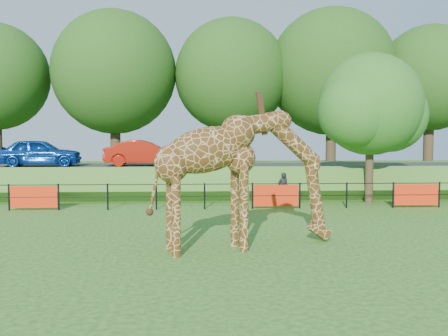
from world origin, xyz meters
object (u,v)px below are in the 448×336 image
(giraffe, at_px, (245,179))
(car_red, at_px, (144,153))
(car_blue, at_px, (39,153))
(visitor, at_px, (283,187))
(tree_east, at_px, (372,108))

(giraffe, height_order, car_red, giraffe)
(car_blue, height_order, car_red, car_blue)
(visitor, bearing_deg, tree_east, 166.29)
(car_blue, bearing_deg, visitor, -114.37)
(car_red, distance_m, tree_east, 11.89)
(car_red, xyz_separation_m, tree_east, (10.77, -4.53, 2.18))
(car_blue, height_order, tree_east, tree_east)
(giraffe, distance_m, visitor, 9.40)
(giraffe, distance_m, car_red, 13.92)
(car_blue, distance_m, visitor, 13.00)
(car_red, height_order, tree_east, tree_east)
(visitor, height_order, tree_east, tree_east)
(car_red, bearing_deg, car_blue, 90.12)
(car_blue, xyz_separation_m, visitor, (12.23, -4.14, -1.46))
(visitor, relative_size, tree_east, 0.20)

